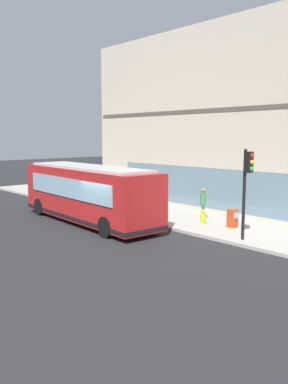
# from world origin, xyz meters

# --- Properties ---
(ground) EXTENTS (120.00, 120.00, 0.00)m
(ground) POSITION_xyz_m (0.00, 0.00, 0.00)
(ground) COLOR #262628
(sidewalk_curb) EXTENTS (4.57, 40.00, 0.15)m
(sidewalk_curb) POSITION_xyz_m (4.89, 0.00, 0.07)
(sidewalk_curb) COLOR #B2ADA3
(sidewalk_curb) RESTS_ON ground
(building_corner) EXTENTS (6.74, 20.41, 11.13)m
(building_corner) POSITION_xyz_m (10.51, 0.00, 5.56)
(building_corner) COLOR beige
(building_corner) RESTS_ON ground
(city_bus_nearside) EXTENTS (3.03, 10.15, 3.07)m
(city_bus_nearside) POSITION_xyz_m (0.69, 2.74, 1.55)
(city_bus_nearside) COLOR red
(city_bus_nearside) RESTS_ON ground
(traffic_light_near_corner) EXTENTS (0.32, 0.49, 3.96)m
(traffic_light_near_corner) POSITION_xyz_m (3.28, -5.48, 2.91)
(traffic_light_near_corner) COLOR black
(traffic_light_near_corner) RESTS_ON sidewalk_curb
(fire_hydrant) EXTENTS (0.35, 0.35, 0.74)m
(fire_hydrant) POSITION_xyz_m (4.51, -2.10, 0.51)
(fire_hydrant) COLOR gold
(fire_hydrant) RESTS_ON sidewalk_curb
(pedestrian_by_light_pole) EXTENTS (0.32, 0.32, 1.75)m
(pedestrian_by_light_pole) POSITION_xyz_m (5.16, -1.58, 1.16)
(pedestrian_by_light_pole) COLOR #3359A5
(pedestrian_by_light_pole) RESTS_ON sidewalk_curb
(pedestrian_walking_along_curb) EXTENTS (0.32, 0.32, 1.79)m
(pedestrian_walking_along_curb) POSITION_xyz_m (5.12, 7.97, 1.18)
(pedestrian_walking_along_curb) COLOR #99994C
(pedestrian_walking_along_curb) RESTS_ON sidewalk_curb
(newspaper_vending_box) EXTENTS (0.44, 0.43, 0.90)m
(newspaper_vending_box) POSITION_xyz_m (4.94, -3.64, 0.60)
(newspaper_vending_box) COLOR #BF3F19
(newspaper_vending_box) RESTS_ON sidewalk_curb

